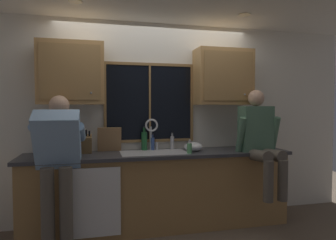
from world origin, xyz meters
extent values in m
cube|color=silver|center=(0.00, 0.06, 1.27)|extent=(5.54, 0.12, 2.55)
cylinder|color=#FFEAB2|center=(-0.94, -0.60, 2.54)|extent=(0.14, 0.14, 0.01)
cylinder|color=#FFEAB2|center=(0.94, -0.60, 2.54)|extent=(0.14, 0.14, 0.01)
cube|color=black|center=(-0.07, -0.01, 1.52)|extent=(1.10, 0.02, 0.95)
cube|color=olive|center=(-0.07, -0.02, 2.02)|extent=(1.17, 0.02, 0.04)
cube|color=olive|center=(-0.07, -0.02, 1.03)|extent=(1.17, 0.02, 0.04)
cube|color=olive|center=(-0.64, -0.02, 1.52)|extent=(0.03, 0.02, 0.95)
cube|color=olive|center=(0.49, -0.02, 1.52)|extent=(0.04, 0.02, 0.95)
cube|color=olive|center=(-0.07, -0.02, 1.52)|extent=(0.02, 0.02, 0.95)
cube|color=#A07744|center=(0.00, -0.29, 0.44)|extent=(3.14, 0.58, 0.88)
cube|color=#38383D|center=(0.00, -0.31, 0.90)|extent=(3.20, 0.62, 0.04)
cube|color=white|center=(-0.80, -0.61, 0.46)|extent=(0.60, 0.02, 0.74)
cube|color=#B2844C|center=(-1.02, -0.17, 1.86)|extent=(0.74, 0.33, 0.72)
cube|color=#9D7443|center=(-1.02, -0.34, 1.86)|extent=(0.66, 0.01, 0.62)
sphere|color=#B2B2B7|center=(-0.80, -0.34, 1.63)|extent=(0.02, 0.02, 0.02)
cube|color=#B2844C|center=(0.88, -0.17, 1.86)|extent=(0.74, 0.33, 0.72)
cube|color=#9D7443|center=(0.88, -0.34, 1.86)|extent=(0.66, 0.01, 0.62)
sphere|color=#B2B2B7|center=(1.10, -0.34, 1.63)|extent=(0.02, 0.02, 0.02)
cube|color=#B7B7BC|center=(-0.07, -0.30, 0.91)|extent=(0.80, 0.46, 0.02)
cube|color=#9C9CA0|center=(-0.27, -0.30, 0.81)|extent=(0.36, 0.42, 0.20)
cube|color=#9C9CA0|center=(0.13, -0.30, 0.81)|extent=(0.36, 0.42, 0.20)
cube|color=#B7B7BC|center=(-0.07, -0.30, 0.81)|extent=(0.04, 0.42, 0.20)
cylinder|color=silver|center=(-0.07, -0.08, 1.07)|extent=(0.03, 0.03, 0.30)
torus|color=silver|center=(-0.07, -0.14, 1.24)|extent=(0.16, 0.02, 0.16)
cylinder|color=silver|center=(0.01, -0.08, 0.97)|extent=(0.03, 0.03, 0.09)
cylinder|color=#595147|center=(-1.22, -0.76, 0.44)|extent=(0.13, 0.13, 0.88)
cylinder|color=#595147|center=(-1.05, -0.76, 0.44)|extent=(0.13, 0.13, 0.88)
cube|color=#8CB2DB|center=(-1.13, -0.63, 1.14)|extent=(0.44, 0.46, 0.62)
sphere|color=tan|center=(-1.13, -0.45, 1.49)|extent=(0.21, 0.21, 0.21)
cylinder|color=#8CB2DB|center=(-1.35, -0.45, 1.19)|extent=(0.09, 0.52, 0.26)
cylinder|color=#8CB2DB|center=(-0.91, -0.45, 1.19)|extent=(0.09, 0.52, 0.26)
cylinder|color=#595147|center=(1.09, -0.69, 0.90)|extent=(0.14, 0.43, 0.16)
cylinder|color=#595147|center=(1.27, -0.69, 0.90)|extent=(0.14, 0.43, 0.16)
cylinder|color=#595147|center=(1.09, -0.91, 0.65)|extent=(0.11, 0.11, 0.46)
cylinder|color=#595147|center=(1.27, -0.91, 0.65)|extent=(0.11, 0.11, 0.46)
cube|color=#4C7259|center=(1.18, -0.47, 1.20)|extent=(0.40, 0.21, 0.56)
sphere|color=tan|center=(1.18, -0.47, 1.58)|extent=(0.20, 0.20, 0.20)
cylinder|color=#4C7259|center=(0.95, -0.52, 1.12)|extent=(0.08, 0.20, 0.47)
cylinder|color=#4C7259|center=(1.41, -0.52, 1.12)|extent=(0.08, 0.20, 0.47)
cube|color=olive|center=(-0.86, -0.18, 1.02)|extent=(0.12, 0.18, 0.25)
cylinder|color=black|center=(-0.90, -0.24, 1.18)|extent=(0.02, 0.05, 0.09)
cylinder|color=black|center=(-0.86, -0.24, 1.17)|extent=(0.02, 0.04, 0.08)
cylinder|color=black|center=(-0.83, -0.24, 1.16)|extent=(0.02, 0.04, 0.06)
cube|color=#997047|center=(-0.59, -0.08, 1.07)|extent=(0.29, 0.08, 0.30)
ellipsoid|color=silver|center=(0.43, -0.29, 0.97)|extent=(0.23, 0.23, 0.12)
cylinder|color=#59A566|center=(0.32, -0.47, 0.98)|extent=(0.06, 0.06, 0.12)
cylinder|color=silver|center=(0.32, -0.47, 1.06)|extent=(0.02, 0.02, 0.04)
cylinder|color=silver|center=(0.32, -0.49, 1.08)|extent=(0.01, 0.04, 0.01)
cylinder|color=#B7B7BC|center=(0.21, -0.07, 1.00)|extent=(0.05, 0.05, 0.17)
cylinder|color=#929296|center=(0.21, -0.07, 1.11)|extent=(0.02, 0.02, 0.04)
cylinder|color=black|center=(0.21, -0.07, 1.13)|extent=(0.03, 0.03, 0.01)
cylinder|color=#334C8C|center=(-0.05, -0.09, 1.00)|extent=(0.05, 0.05, 0.16)
cylinder|color=navy|center=(-0.05, -0.09, 1.10)|extent=(0.02, 0.02, 0.04)
cylinder|color=black|center=(-0.05, -0.09, 1.12)|extent=(0.03, 0.03, 0.01)
cylinder|color=#1E592D|center=(-0.16, -0.09, 1.04)|extent=(0.07, 0.07, 0.23)
cylinder|color=#184724|center=(-0.16, -0.09, 1.18)|extent=(0.03, 0.03, 0.06)
cylinder|color=black|center=(-0.16, -0.09, 1.21)|extent=(0.04, 0.04, 0.01)
camera|label=1|loc=(-0.74, -3.81, 1.47)|focal=31.79mm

